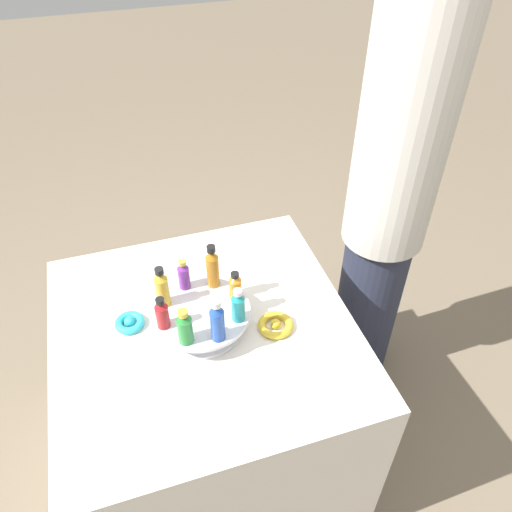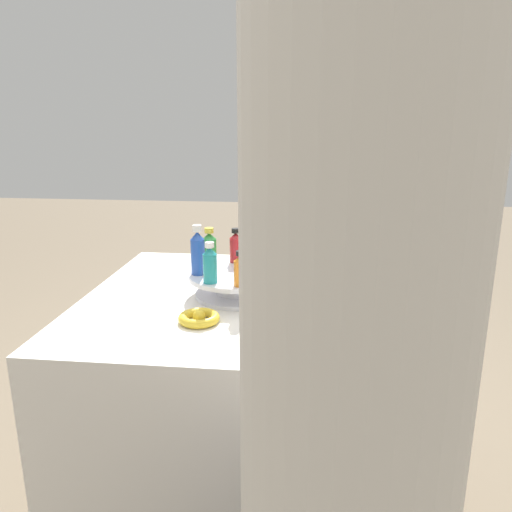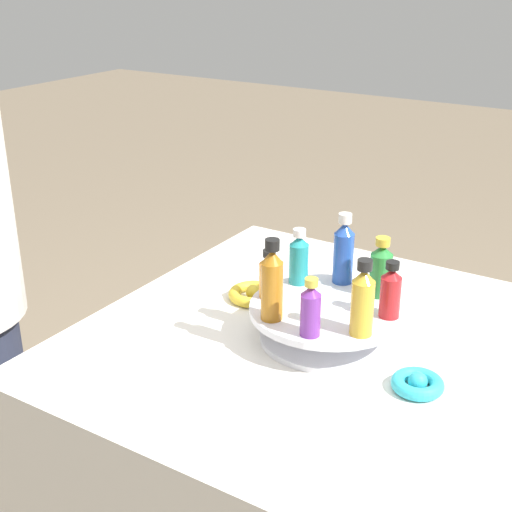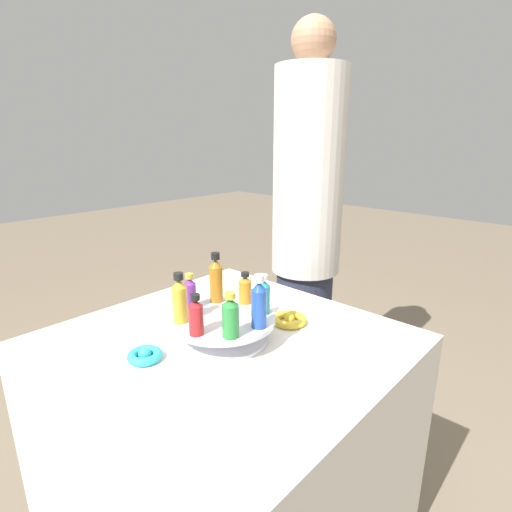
% 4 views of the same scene
% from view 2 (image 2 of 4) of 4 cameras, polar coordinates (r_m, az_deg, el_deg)
% --- Properties ---
extents(party_table, '(0.82, 0.82, 0.73)m').
position_cam_2_polar(party_table, '(1.51, -1.89, -17.65)').
color(party_table, silver).
rests_on(party_table, ground_plane).
extents(display_stand, '(0.27, 0.27, 0.06)m').
position_cam_2_polar(display_stand, '(1.34, -2.04, -3.11)').
color(display_stand, silver).
rests_on(display_stand, party_table).
extents(bottle_amber, '(0.04, 0.04, 0.14)m').
position_cam_2_polar(bottle_amber, '(1.25, 1.56, -0.03)').
color(bottle_amber, '#AD6B19').
rests_on(bottle_amber, display_stand).
extents(bottle_purple, '(0.03, 0.03, 0.10)m').
position_cam_2_polar(bottle_purple, '(1.33, 2.48, 0.04)').
color(bottle_purple, '#702D93').
rests_on(bottle_purple, display_stand).
extents(bottle_gold, '(0.04, 0.04, 0.13)m').
position_cam_2_polar(bottle_gold, '(1.39, 0.80, 1.36)').
color(bottle_gold, gold).
rests_on(bottle_gold, display_stand).
extents(bottle_red, '(0.03, 0.03, 0.10)m').
position_cam_2_polar(bottle_red, '(1.42, -2.34, 1.07)').
color(bottle_red, '#B21E23').
rests_on(bottle_red, display_stand).
extents(bottle_green, '(0.04, 0.04, 0.11)m').
position_cam_2_polar(bottle_green, '(1.38, -5.34, 0.85)').
color(bottle_green, '#288438').
rests_on(bottle_green, display_stand).
extents(bottle_blue, '(0.04, 0.04, 0.13)m').
position_cam_2_polar(bottle_blue, '(1.31, -6.67, 0.47)').
color(bottle_blue, '#234CAD').
rests_on(bottle_blue, display_stand).
extents(bottle_teal, '(0.04, 0.04, 0.10)m').
position_cam_2_polar(bottle_teal, '(1.24, -5.28, -0.94)').
color(bottle_teal, teal).
rests_on(bottle_teal, display_stand).
extents(bottle_orange, '(0.03, 0.03, 0.09)m').
position_cam_2_polar(bottle_orange, '(1.22, -1.75, -1.59)').
color(bottle_orange, orange).
rests_on(bottle_orange, display_stand).
extents(ribbon_bow_gold, '(0.10, 0.10, 0.03)m').
position_cam_2_polar(ribbon_bow_gold, '(1.18, -6.53, -7.03)').
color(ribbon_bow_gold, gold).
rests_on(ribbon_bow_gold, party_table).
extents(ribbon_bow_teal, '(0.08, 0.08, 0.03)m').
position_cam_2_polar(ribbon_bow_teal, '(1.52, 1.46, -1.80)').
color(ribbon_bow_teal, '#2DB7CC').
rests_on(ribbon_bow_teal, party_table).
extents(person_figure, '(0.28, 0.28, 1.65)m').
position_cam_2_polar(person_figure, '(0.67, 10.87, -17.26)').
color(person_figure, '#282D42').
rests_on(person_figure, ground_plane).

